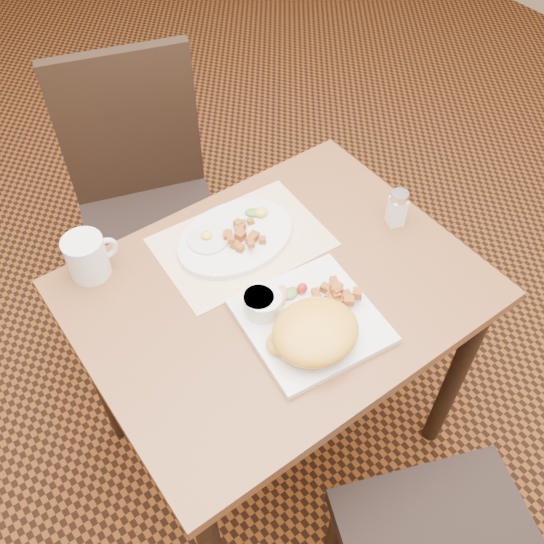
{
  "coord_description": "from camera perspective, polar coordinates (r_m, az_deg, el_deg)",
  "views": [
    {
      "loc": [
        -0.53,
        -0.7,
        1.84
      ],
      "look_at": [
        -0.02,
        -0.01,
        0.82
      ],
      "focal_mm": 40.0,
      "sensor_mm": 36.0,
      "label": 1
    }
  ],
  "objects": [
    {
      "name": "plate_square",
      "position": [
        1.33,
        3.66,
        -4.6
      ],
      "size": [
        0.31,
        0.31,
        0.02
      ],
      "primitive_type": "cube",
      "rotation": [
        0.0,
        0.0,
        -0.11
      ],
      "color": "silver",
      "rests_on": "table"
    },
    {
      "name": "home_fries_ov",
      "position": [
        1.47,
        -2.79,
        3.5
      ],
      "size": [
        0.1,
        0.1,
        0.03
      ],
      "color": "#AC591B",
      "rests_on": "plate_oval"
    },
    {
      "name": "chair_far",
      "position": [
        1.96,
        -11.83,
        7.11
      ],
      "size": [
        0.53,
        0.54,
        0.97
      ],
      "rotation": [
        0.0,
        0.0,
        2.83
      ],
      "color": "black",
      "rests_on": "ground"
    },
    {
      "name": "fried_egg",
      "position": [
        1.47,
        -6.06,
        3.15
      ],
      "size": [
        0.1,
        0.1,
        0.02
      ],
      "color": "white",
      "rests_on": "plate_oval"
    },
    {
      "name": "home_fries_sq",
      "position": [
        1.35,
        6.04,
        -2.1
      ],
      "size": [
        0.1,
        0.1,
        0.04
      ],
      "color": "#AC591B",
      "rests_on": "plate_square"
    },
    {
      "name": "ramekin",
      "position": [
        1.31,
        -0.9,
        -2.91
      ],
      "size": [
        0.08,
        0.08,
        0.05
      ],
      "color": "silver",
      "rests_on": "plate_square"
    },
    {
      "name": "table",
      "position": [
        1.48,
        0.47,
        -4.05
      ],
      "size": [
        0.9,
        0.7,
        0.75
      ],
      "color": "brown",
      "rests_on": "ground"
    },
    {
      "name": "salt_shaker",
      "position": [
        1.53,
        11.71,
        5.94
      ],
      "size": [
        0.05,
        0.05,
        0.1
      ],
      "color": "white",
      "rests_on": "table"
    },
    {
      "name": "hollandaise_mound",
      "position": [
        1.26,
        4.02,
        -5.69
      ],
      "size": [
        0.19,
        0.17,
        0.07
      ],
      "color": "gold",
      "rests_on": "plate_square"
    },
    {
      "name": "garnish_ov",
      "position": [
        1.52,
        -1.34,
        5.66
      ],
      "size": [
        0.06,
        0.05,
        0.02
      ],
      "color": "#387223",
      "rests_on": "plate_oval"
    },
    {
      "name": "coffee_mug",
      "position": [
        1.45,
        -16.97,
        1.4
      ],
      "size": [
        0.12,
        0.09,
        0.11
      ],
      "color": "silver",
      "rests_on": "table"
    },
    {
      "name": "placemat",
      "position": [
        1.49,
        -2.86,
        2.83
      ],
      "size": [
        0.41,
        0.3,
        0.0
      ],
      "primitive_type": "cube",
      "rotation": [
        0.0,
        0.0,
        -0.05
      ],
      "color": "white",
      "rests_on": "table"
    },
    {
      "name": "garnish_sq",
      "position": [
        1.35,
        1.51,
        -2.01
      ],
      "size": [
        0.1,
        0.06,
        0.03
      ],
      "color": "#387223",
      "rests_on": "plate_square"
    },
    {
      "name": "plate_oval",
      "position": [
        1.49,
        -3.44,
        3.26
      ],
      "size": [
        0.32,
        0.25,
        0.02
      ],
      "primitive_type": null,
      "rotation": [
        0.0,
        0.0,
        0.07
      ],
      "color": "silver",
      "rests_on": "placemat"
    },
    {
      "name": "ground",
      "position": [
        2.03,
        0.35,
        -14.78
      ],
      "size": [
        8.0,
        8.0,
        0.0
      ],
      "primitive_type": "plane",
      "color": "black",
      "rests_on": "ground"
    }
  ]
}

